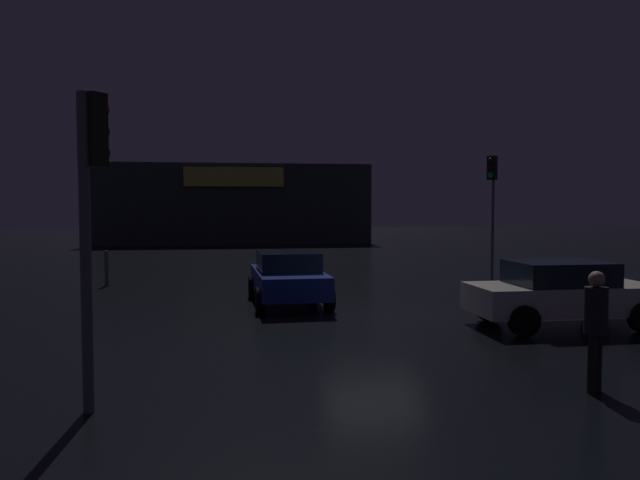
{
  "coord_description": "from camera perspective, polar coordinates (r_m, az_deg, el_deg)",
  "views": [
    {
      "loc": [
        -3.88,
        -15.63,
        2.82
      ],
      "look_at": [
        -1.01,
        2.79,
        1.76
      ],
      "focal_mm": 35.42,
      "sensor_mm": 36.0,
      "label": 1
    }
  ],
  "objects": [
    {
      "name": "ground_plane",
      "position": [
        16.35,
        5.03,
        -6.7
      ],
      "size": [
        120.0,
        120.0,
        0.0
      ],
      "primitive_type": "plane",
      "color": "black"
    },
    {
      "name": "store_building",
      "position": [
        48.42,
        -7.85,
        3.25
      ],
      "size": [
        19.51,
        8.75,
        5.69
      ],
      "color": "#33383D",
      "rests_on": "ground"
    },
    {
      "name": "traffic_signal_opposite",
      "position": [
        9.05,
        -20.02,
        4.37
      ],
      "size": [
        0.41,
        0.43,
        4.31
      ],
      "color": "#595B60",
      "rests_on": "ground"
    },
    {
      "name": "traffic_signal_cross_left",
      "position": [
        24.01,
        15.29,
        4.81
      ],
      "size": [
        0.42,
        0.42,
        4.59
      ],
      "color": "#595B60",
      "rests_on": "ground"
    },
    {
      "name": "car_near",
      "position": [
        17.81,
        -2.89,
        -3.34
      ],
      "size": [
        2.12,
        4.18,
        1.49
      ],
      "color": "navy",
      "rests_on": "ground"
    },
    {
      "name": "car_far",
      "position": [
        15.58,
        21.01,
        -4.45
      ],
      "size": [
        4.24,
        2.05,
        1.51
      ],
      "color": "silver",
      "rests_on": "ground"
    },
    {
      "name": "pedestrian",
      "position": [
        10.33,
        23.64,
        -6.75
      ],
      "size": [
        0.47,
        0.47,
        1.83
      ],
      "color": "black",
      "rests_on": "ground"
    },
    {
      "name": "bollard_kerb_b",
      "position": [
        23.06,
        -18.73,
        -2.44
      ],
      "size": [
        0.13,
        0.13,
        1.21
      ],
      "primitive_type": "cylinder",
      "color": "#595B60",
      "rests_on": "ground"
    }
  ]
}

